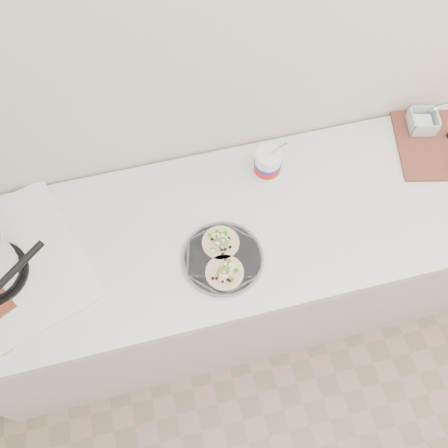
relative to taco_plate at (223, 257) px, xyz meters
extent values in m
cube|color=beige|center=(0.18, 0.43, 0.38)|extent=(3.50, 0.05, 2.60)
cube|color=silver|center=(0.18, 0.14, -0.49)|extent=(2.40, 0.62, 0.86)
cube|color=silver|center=(0.18, 0.12, -0.04)|extent=(2.44, 0.66, 0.04)
cylinder|color=#595A60|center=(0.00, 0.00, -0.01)|extent=(0.26, 0.26, 0.01)
cylinder|color=#595A60|center=(0.00, 0.00, -0.01)|extent=(0.28, 0.28, 0.00)
cylinder|color=white|center=(0.24, 0.30, 0.04)|extent=(0.10, 0.10, 0.12)
cylinder|color=red|center=(0.24, 0.30, 0.03)|extent=(0.10, 0.10, 0.04)
cylinder|color=#192D99|center=(0.24, 0.30, 0.05)|extent=(0.10, 0.10, 0.01)
cube|color=white|center=(0.89, 0.36, 0.01)|extent=(0.07, 0.07, 0.03)
camera|label=1|loc=(-0.16, -0.67, 1.53)|focal=40.00mm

